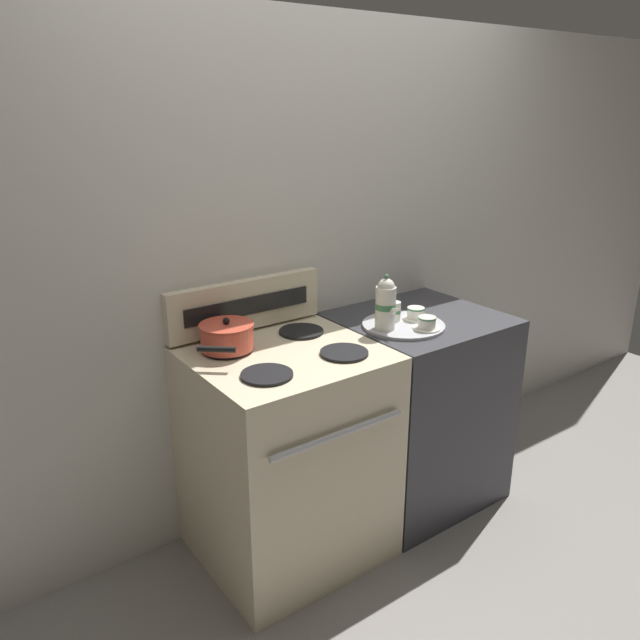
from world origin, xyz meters
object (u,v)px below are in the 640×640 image
object	(u,v)px
saucepan	(227,336)
teacup_left	(416,313)
creamer_jug	(394,311)
stove	(288,455)
serving_tray	(403,325)
teacup_right	(427,323)
teapot	(386,304)

from	to	relation	value
saucepan	teacup_left	bearing A→B (deg)	-12.34
teacup_left	creamer_jug	xyz separation A→B (m)	(-0.09, 0.05, 0.02)
saucepan	creamer_jug	distance (m)	0.76
stove	serving_tray	bearing A→B (deg)	-5.17
saucepan	serving_tray	world-z (taller)	saucepan
teacup_left	teacup_right	size ratio (longest dim) A/B	1.00
saucepan	creamer_jug	size ratio (longest dim) A/B	3.49
serving_tray	teacup_right	bearing A→B (deg)	-71.85
stove	saucepan	bearing A→B (deg)	140.42
teapot	creamer_jug	xyz separation A→B (m)	(0.10, 0.06, -0.07)
saucepan	teacup_right	distance (m)	0.84
stove	teacup_right	distance (m)	0.80
stove	creamer_jug	xyz separation A→B (m)	(0.57, 0.01, 0.51)
teapot	teacup_left	size ratio (longest dim) A/B	2.03
stove	saucepan	world-z (taller)	saucepan
stove	saucepan	size ratio (longest dim) A/B	3.16
teacup_left	creamer_jug	bearing A→B (deg)	152.57
serving_tray	creamer_jug	distance (m)	0.08
stove	teapot	size ratio (longest dim) A/B	3.90
saucepan	teapot	bearing A→B (deg)	-16.92
stove	creamer_jug	world-z (taller)	creamer_jug
saucepan	teacup_right	bearing A→B (deg)	-21.06
stove	creamer_jug	bearing A→B (deg)	0.86
teapot	teacup_left	xyz separation A→B (m)	(0.19, 0.01, -0.08)
teapot	creamer_jug	world-z (taller)	teapot
stove	teacup_left	bearing A→B (deg)	-3.24
teapot	creamer_jug	distance (m)	0.14
saucepan	teacup_left	world-z (taller)	saucepan
serving_tray	creamer_jug	bearing A→B (deg)	93.15
serving_tray	saucepan	bearing A→B (deg)	165.26
serving_tray	teacup_right	distance (m)	0.12
teapot	serving_tray	bearing A→B (deg)	-0.81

